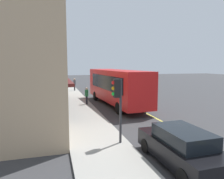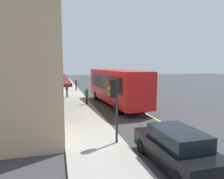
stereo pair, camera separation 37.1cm
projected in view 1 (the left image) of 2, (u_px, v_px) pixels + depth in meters
ground at (130, 105)px, 20.80m from camera, size 120.00×120.00×0.00m
sidewalk at (78, 107)px, 19.37m from camera, size 80.00×2.98×0.15m
lane_centre_stripe at (130, 105)px, 20.80m from camera, size 36.00×0.16×0.01m
storefront_building at (7, 44)px, 17.49m from camera, size 20.82×9.28×11.51m
bus at (116, 85)px, 20.30m from camera, size 11.28×3.30×3.50m
traffic_light at (118, 96)px, 10.01m from camera, size 0.30×0.52×3.20m
car_black at (181, 147)px, 8.27m from camera, size 4.33×1.91×1.52m
car_yellow at (118, 86)px, 32.31m from camera, size 4.39×2.04×1.52m
car_white at (133, 92)px, 25.13m from camera, size 4.38×2.01×1.52m
pedestrian_mid_block at (66, 88)px, 24.38m from camera, size 0.34×0.34×1.82m
pedestrian_by_curb at (87, 94)px, 20.19m from camera, size 0.34×0.34×1.65m
pedestrian_waiting at (75, 83)px, 30.81m from camera, size 0.34×0.34×1.82m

